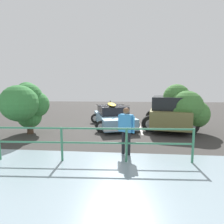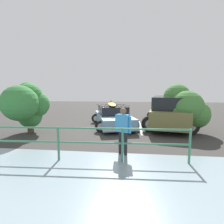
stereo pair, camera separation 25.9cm
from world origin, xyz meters
The scene contains 8 objects.
ground_plane centered at (0.00, 0.00, -0.01)m, with size 44.00×44.00×0.02m, color #383533.
parking_stripe centered at (-1.64, -0.25, 0.00)m, with size 3.86×0.12×0.00m, color silver.
sedan_car centered at (0.00, -0.29, 0.58)m, with size 3.09×4.60×1.51m.
suv_car centered at (-3.27, -0.20, 0.95)m, with size 3.28×4.77×1.82m.
person_bystander centered at (-0.83, 4.30, 0.97)m, with size 0.56×0.38×1.61m.
railing_fence centered at (1.15, 5.02, 0.71)m, with size 8.04×0.43×1.06m.
bush_near_left centered at (4.02, 1.98, 1.54)m, with size 1.78×2.42×2.59m.
bush_near_right centered at (-3.79, 0.88, 1.30)m, with size 2.23×2.18×2.50m.
Camera 1 is at (-0.84, 10.09, 2.20)m, focal length 28.00 mm.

